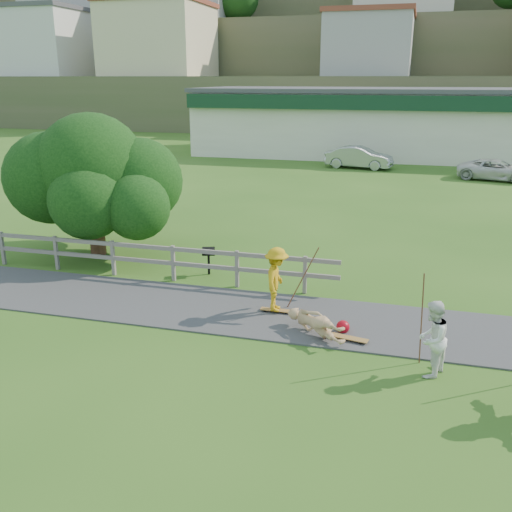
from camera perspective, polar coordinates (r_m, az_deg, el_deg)
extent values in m
plane|color=#2D5819|center=(13.86, -5.95, -7.68)|extent=(260.00, 260.00, 0.00)
cube|color=#3E3E40|center=(15.14, -3.91, -5.31)|extent=(34.00, 3.00, 0.04)
cube|color=#655F59|center=(20.32, -24.01, 0.72)|extent=(0.10, 0.10, 1.10)
cube|color=#655F59|center=(19.13, -19.34, 0.29)|extent=(0.10, 0.10, 1.10)
cube|color=#655F59|center=(18.09, -14.10, -0.19)|extent=(0.10, 0.10, 1.10)
cube|color=#655F59|center=(17.22, -8.28, -0.73)|extent=(0.10, 0.10, 1.10)
cube|color=#655F59|center=(16.55, -1.91, -1.30)|extent=(0.10, 0.10, 1.10)
cube|color=#655F59|center=(16.10, 4.91, -1.90)|extent=(0.10, 0.10, 1.10)
cube|color=#655F59|center=(18.21, -15.58, 1.29)|extent=(15.00, 0.08, 0.12)
cube|color=#655F59|center=(18.34, -15.47, -0.06)|extent=(15.00, 0.08, 0.12)
cube|color=beige|center=(46.80, 14.84, 12.61)|extent=(32.00, 10.00, 4.80)
cube|color=#133621|center=(41.50, 14.89, 14.56)|extent=(32.00, 0.60, 1.00)
cube|color=#48494D|center=(46.68, 15.09, 15.73)|extent=(32.50, 10.50, 0.30)
cube|color=#485532|center=(66.89, 11.70, 14.62)|extent=(220.00, 14.00, 6.00)
cube|color=beige|center=(66.93, 12.06, 20.17)|extent=(10.00, 9.00, 7.00)
cube|color=#48494D|center=(67.24, 12.28, 23.36)|extent=(10.40, 9.40, 0.50)
cube|color=#485532|center=(79.80, 12.57, 17.48)|extent=(220.00, 14.00, 13.00)
cube|color=#485532|center=(92.90, 13.24, 19.84)|extent=(220.00, 14.00, 21.00)
cube|color=#485532|center=(106.16, 13.77, 21.89)|extent=(220.00, 14.00, 30.00)
imported|color=gold|center=(14.60, 2.05, -2.72)|extent=(0.71, 1.13, 1.68)
imported|color=tan|center=(13.59, 6.01, -6.75)|extent=(1.41, 1.61, 0.63)
imported|color=white|center=(12.17, 17.19, -7.93)|extent=(0.86, 0.96, 1.62)
imported|color=#A2A5AA|center=(39.48, 10.26, 9.68)|extent=(4.63, 2.23, 1.47)
imported|color=silver|center=(37.12, 22.92, 7.93)|extent=(4.76, 3.03, 1.22)
sphere|color=#A10715|center=(13.90, 8.69, -7.00)|extent=(0.32, 0.32, 0.32)
cylinder|color=brown|center=(14.81, 4.68, -1.95)|extent=(0.03, 0.03, 1.93)
cylinder|color=brown|center=(12.52, 16.23, -6.08)|extent=(0.03, 0.03, 2.03)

